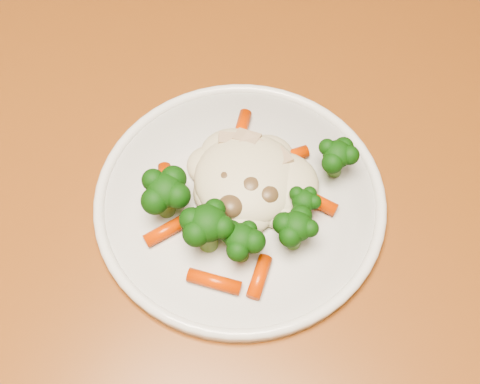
# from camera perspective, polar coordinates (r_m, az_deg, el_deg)

# --- Properties ---
(dining_table) EXTENTS (1.36, 1.17, 0.75)m
(dining_table) POSITION_cam_1_polar(r_m,az_deg,el_deg) (0.66, 8.10, -4.87)
(dining_table) COLOR brown
(dining_table) RESTS_ON ground
(plate) EXTENTS (0.26, 0.26, 0.01)m
(plate) POSITION_cam_1_polar(r_m,az_deg,el_deg) (0.55, 0.00, -0.78)
(plate) COLOR silver
(plate) RESTS_ON dining_table
(meal) EXTENTS (0.17, 0.18, 0.05)m
(meal) POSITION_cam_1_polar(r_m,az_deg,el_deg) (0.52, 0.39, 0.01)
(meal) COLOR beige
(meal) RESTS_ON plate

